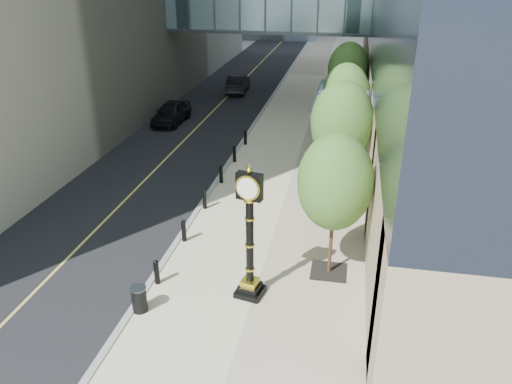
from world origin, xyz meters
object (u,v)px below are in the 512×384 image
trash_bin (139,300)px  car_near (171,112)px  pedestrian (304,188)px  street_clock (250,243)px  car_far (238,84)px

trash_bin → car_near: (-6.49, 21.49, 0.31)m
pedestrian → street_clock: bearing=73.6°
trash_bin → car_far: car_far is taller
pedestrian → trash_bin: bearing=55.5°
car_far → trash_bin: bearing=92.2°
trash_bin → car_near: size_ratio=0.19×
street_clock → pedestrian: bearing=93.8°
car_near → car_far: bearing=76.5°
car_far → pedestrian: bearing=106.2°
street_clock → pedestrian: street_clock is taller
pedestrian → car_near: size_ratio=0.35×
street_clock → car_near: street_clock is taller
street_clock → pedestrian: 8.04m
pedestrian → car_far: 23.93m
car_near → car_far: 10.75m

